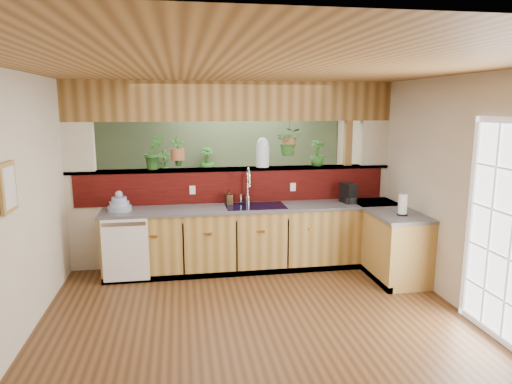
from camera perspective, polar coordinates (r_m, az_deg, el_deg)
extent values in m
cube|color=#4C2E17|center=(5.62, -0.99, -13.00)|extent=(4.60, 7.00, 0.01)
cube|color=brown|center=(5.16, -1.08, 14.47)|extent=(4.60, 7.00, 0.01)
cube|color=beige|center=(8.68, -4.44, 4.34)|extent=(4.60, 0.02, 2.60)
cube|color=beige|center=(2.01, 14.63, -18.37)|extent=(4.60, 0.02, 2.60)
cube|color=beige|center=(5.41, -25.91, -0.62)|extent=(0.02, 7.00, 2.60)
cube|color=beige|center=(6.01, 21.19, 0.79)|extent=(0.02, 7.00, 2.60)
cube|color=beige|center=(6.68, -2.72, -3.03)|extent=(4.60, 0.15, 1.35)
cube|color=#3E0908|center=(6.50, -2.67, 0.64)|extent=(4.40, 0.02, 0.45)
cube|color=brown|center=(6.55, -2.77, 2.88)|extent=(4.60, 0.21, 0.04)
cube|color=brown|center=(6.49, -2.85, 11.27)|extent=(4.60, 0.15, 0.55)
cube|color=beige|center=(6.60, -21.28, 5.12)|extent=(0.40, 0.15, 0.70)
cube|color=beige|center=(7.07, 14.45, 5.83)|extent=(0.40, 0.15, 0.70)
cube|color=brown|center=(6.96, 11.28, 2.58)|extent=(0.10, 0.10, 2.60)
cube|color=brown|center=(6.55, -2.77, 2.88)|extent=(4.60, 0.21, 0.04)
cube|color=brown|center=(6.49, -2.85, 11.27)|extent=(4.60, 0.15, 0.55)
cube|color=#495E40|center=(8.66, -4.43, 4.33)|extent=(4.55, 0.02, 2.55)
cube|color=olive|center=(6.42, -0.07, -5.86)|extent=(4.10, 0.60, 0.86)
cube|color=#4C4C51|center=(6.30, -0.07, -1.94)|extent=(4.14, 0.64, 0.04)
cube|color=olive|center=(6.53, 16.00, -6.00)|extent=(0.60, 1.48, 0.86)
cube|color=#4C4C51|center=(6.42, 16.21, -2.15)|extent=(0.64, 1.52, 0.04)
cube|color=olive|center=(6.91, 14.45, -5.00)|extent=(0.60, 0.60, 0.86)
cube|color=#4C4C51|center=(6.80, 14.63, -1.34)|extent=(0.64, 0.64, 0.04)
cube|color=black|center=(6.29, 0.34, -9.96)|extent=(4.10, 0.06, 0.08)
cube|color=black|center=(6.54, 13.66, -9.45)|extent=(0.06, 1.48, 0.08)
cube|color=white|center=(6.08, -16.01, -7.05)|extent=(0.58, 0.02, 0.82)
cube|color=#B7B7B2|center=(5.97, -16.19, -3.89)|extent=(0.54, 0.01, 0.05)
cube|color=black|center=(6.30, -0.07, -1.90)|extent=(0.82, 0.50, 0.03)
cube|color=black|center=(6.29, -1.78, -2.71)|extent=(0.34, 0.40, 0.16)
cube|color=black|center=(6.35, 1.62, -2.58)|extent=(0.34, 0.40, 0.16)
cube|color=white|center=(5.00, 28.25, -4.63)|extent=(0.06, 1.02, 2.16)
cube|color=olive|center=(4.61, -28.61, 0.50)|extent=(0.03, 0.35, 0.45)
cube|color=silver|center=(4.60, -28.43, 0.51)|extent=(0.01, 0.27, 0.37)
cylinder|color=#B7B7B2|center=(6.47, -1.06, -0.93)|extent=(0.08, 0.08, 0.11)
cylinder|color=#B7B7B2|center=(6.43, -1.07, 0.82)|extent=(0.03, 0.03, 0.31)
torus|color=#B7B7B2|center=(6.33, -0.97, 2.09)|extent=(0.23, 0.05, 0.23)
cylinder|color=#B7B7B2|center=(6.24, -0.83, 1.25)|extent=(0.03, 0.03, 0.13)
cylinder|color=#B7B7B2|center=(6.45, -1.94, -0.76)|extent=(0.03, 0.03, 0.11)
cylinder|color=#8A97B3|center=(6.27, -16.67, -1.96)|extent=(0.31, 0.31, 0.07)
cylinder|color=#8A97B3|center=(6.26, -16.70, -1.40)|extent=(0.25, 0.25, 0.06)
cylinder|color=#8A97B3|center=(6.25, -16.73, -0.89)|extent=(0.19, 0.19, 0.06)
sphere|color=#8A97B3|center=(6.23, -16.77, -0.28)|extent=(0.10, 0.10, 0.10)
imported|color=#352013|center=(6.40, -3.42, -0.64)|extent=(0.11, 0.11, 0.21)
cube|color=black|center=(6.63, 11.44, -0.12)|extent=(0.15, 0.24, 0.28)
cube|color=black|center=(6.57, 11.67, -1.05)|extent=(0.13, 0.09, 0.09)
cylinder|color=silver|center=(6.59, 11.60, -0.69)|extent=(0.07, 0.07, 0.07)
cylinder|color=black|center=(6.07, 17.80, -2.67)|extent=(0.13, 0.13, 0.02)
cylinder|color=#B7B7B2|center=(6.04, 17.88, -1.44)|extent=(0.02, 0.02, 0.29)
cylinder|color=white|center=(6.04, 17.88, -1.44)|extent=(0.11, 0.11, 0.25)
cylinder|color=silver|center=(6.59, 0.83, 4.51)|extent=(0.19, 0.19, 0.32)
sphere|color=silver|center=(6.57, 0.83, 6.08)|extent=(0.17, 0.17, 0.17)
imported|color=#26591F|center=(6.48, -12.62, 4.92)|extent=(0.32, 0.28, 0.49)
imported|color=#26591F|center=(6.78, 7.66, 4.84)|extent=(0.23, 0.23, 0.38)
cylinder|color=brown|center=(6.45, -9.84, 6.93)|extent=(0.01, 0.01, 0.39)
cylinder|color=brown|center=(6.48, -9.77, 4.66)|extent=(0.18, 0.18, 0.16)
imported|color=#26591F|center=(6.46, -9.83, 6.77)|extent=(0.24, 0.19, 0.40)
cylinder|color=brown|center=(6.64, 4.18, 7.66)|extent=(0.01, 0.01, 0.28)
cylinder|color=brown|center=(6.65, 4.15, 5.94)|extent=(0.19, 0.19, 0.16)
imported|color=#26591F|center=(6.64, 4.18, 8.00)|extent=(0.42, 0.39, 0.40)
cube|color=black|center=(8.53, -8.84, -1.32)|extent=(1.70, 1.02, 1.10)
imported|color=#26591F|center=(8.41, -11.44, 3.74)|extent=(0.26, 0.20, 0.44)
imported|color=#26591F|center=(8.41, -6.16, 4.02)|extent=(0.27, 0.27, 0.47)
imported|color=#26591F|center=(8.21, 1.01, -2.81)|extent=(0.76, 0.71, 0.68)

